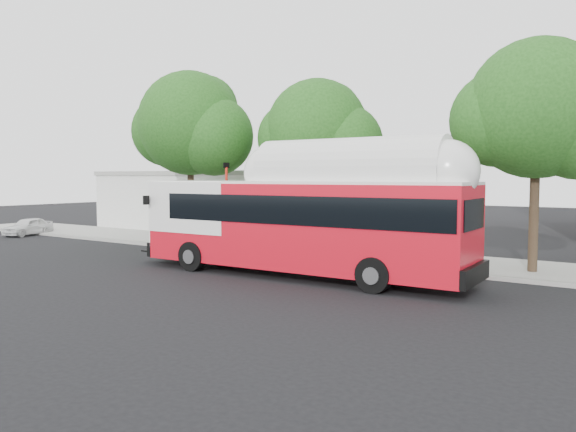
% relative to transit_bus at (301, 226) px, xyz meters
% --- Properties ---
extents(ground, '(120.00, 120.00, 0.00)m').
position_rel_transit_bus_xyz_m(ground, '(-1.63, -0.43, -1.97)').
color(ground, black).
rests_on(ground, ground).
extents(sidewalk, '(60.00, 5.00, 0.15)m').
position_rel_transit_bus_xyz_m(sidewalk, '(-1.63, 6.07, -1.90)').
color(sidewalk, gray).
rests_on(sidewalk, ground).
extents(curb_strip, '(60.00, 0.30, 0.15)m').
position_rel_transit_bus_xyz_m(curb_strip, '(-1.63, 3.47, -1.90)').
color(curb_strip, gray).
rests_on(curb_strip, ground).
extents(red_curb_segment, '(10.00, 0.32, 0.16)m').
position_rel_transit_bus_xyz_m(red_curb_segment, '(-4.63, 3.47, -1.89)').
color(red_curb_segment, maroon).
rests_on(red_curb_segment, ground).
extents(street_tree_left, '(6.67, 5.80, 9.74)m').
position_rel_transit_bus_xyz_m(street_tree_left, '(-10.16, 5.13, 4.63)').
color(street_tree_left, '#2D2116').
rests_on(street_tree_left, ground).
extents(street_tree_mid, '(5.75, 5.00, 8.62)m').
position_rel_transit_bus_xyz_m(street_tree_mid, '(-2.23, 5.63, 3.93)').
color(street_tree_mid, '#2D2116').
rests_on(street_tree_mid, ground).
extents(street_tree_right, '(6.21, 5.40, 9.18)m').
position_rel_transit_bus_xyz_m(street_tree_right, '(7.81, 5.43, 4.28)').
color(street_tree_right, '#2D2116').
rests_on(street_tree_right, ground).
extents(low_commercial_bldg, '(16.20, 10.20, 4.25)m').
position_rel_transit_bus_xyz_m(low_commercial_bldg, '(-15.63, 13.57, 0.18)').
color(low_commercial_bldg, silver).
rests_on(low_commercial_bldg, ground).
extents(transit_bus, '(14.35, 3.26, 4.23)m').
position_rel_transit_bus_xyz_m(transit_bus, '(0.00, 0.00, 0.00)').
color(transit_bus, red).
rests_on(transit_bus, ground).
extents(parked_car, '(3.66, 2.09, 1.17)m').
position_rel_transit_bus_xyz_m(parked_car, '(-23.24, 2.86, -1.39)').
color(parked_car, silver).
rests_on(parked_car, ground).
extents(signal_pole, '(0.13, 0.43, 4.58)m').
position_rel_transit_bus_xyz_m(signal_pole, '(-7.06, 3.96, 0.37)').
color(signal_pole, red).
rests_on(signal_pole, ground).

